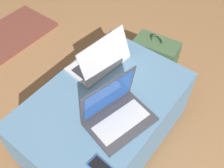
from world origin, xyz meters
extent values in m
plane|color=olive|center=(0.00, 0.00, 0.00)|extent=(14.00, 14.00, 0.00)
cube|color=#2A3D4E|center=(0.00, 0.00, 0.03)|extent=(0.99, 0.67, 0.05)
cube|color=slate|center=(0.00, 0.00, 0.26)|extent=(1.03, 0.69, 0.42)
cube|color=#333338|center=(-0.07, -0.17, 0.48)|extent=(0.39, 0.31, 0.02)
cube|color=#B2B2B7|center=(-0.07, -0.18, 0.49)|extent=(0.33, 0.20, 0.00)
cube|color=#333338|center=(-0.05, -0.07, 0.61)|extent=(0.35, 0.12, 0.24)
cube|color=#1E4799|center=(-0.05, -0.08, 0.61)|extent=(0.31, 0.10, 0.21)
cube|color=#B7B7BC|center=(0.20, 0.21, 0.48)|extent=(0.40, 0.26, 0.02)
cube|color=#232328|center=(0.20, 0.21, 0.49)|extent=(0.34, 0.16, 0.00)
cube|color=#B7B7BC|center=(0.19, 0.13, 0.59)|extent=(0.38, 0.12, 0.21)
cube|color=#1E4799|center=(0.19, 0.14, 0.59)|extent=(0.34, 0.11, 0.19)
cube|color=black|center=(-0.33, -0.26, 0.48)|extent=(0.07, 0.13, 0.00)
cube|color=#385133|center=(0.64, 0.02, 0.22)|extent=(0.21, 0.34, 0.45)
cube|color=#2F452B|center=(0.74, 0.04, 0.14)|extent=(0.09, 0.26, 0.20)
torus|color=#385133|center=(0.64, 0.02, 0.47)|extent=(0.03, 0.09, 0.09)
camera|label=1|loc=(-0.69, -0.60, 1.69)|focal=42.00mm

